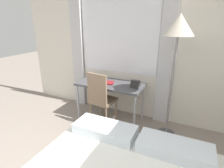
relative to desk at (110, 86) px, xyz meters
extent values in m
cube|color=silver|center=(0.34, 0.38, 0.69)|extent=(4.90, 0.05, 2.70)
cube|color=white|center=(0.00, 0.34, 0.94)|extent=(1.51, 0.01, 1.50)
cube|color=silver|center=(-0.89, 0.30, 0.64)|extent=(0.24, 0.06, 2.60)
cube|color=silver|center=(0.89, 0.30, 0.64)|extent=(0.24, 0.06, 2.60)
cube|color=#4C4C51|center=(0.00, 0.00, 0.04)|extent=(1.21, 0.58, 0.04)
cylinder|color=#B2B2B7|center=(-0.56, -0.25, -0.32)|extent=(0.04, 0.04, 0.68)
cylinder|color=#B2B2B7|center=(0.56, -0.25, -0.32)|extent=(0.04, 0.04, 0.68)
cylinder|color=#B2B2B7|center=(-0.56, 0.25, -0.32)|extent=(0.04, 0.04, 0.68)
cylinder|color=#B2B2B7|center=(0.56, 0.25, -0.32)|extent=(0.04, 0.04, 0.68)
cube|color=#8C7259|center=(-0.05, -0.19, -0.21)|extent=(0.45, 0.45, 0.05)
cube|color=#8C7259|center=(-0.07, -0.36, 0.07)|extent=(0.38, 0.08, 0.52)
cylinder|color=#8C7259|center=(-0.24, -0.33, -0.45)|extent=(0.03, 0.03, 0.42)
cylinder|color=#8C7259|center=(0.10, -0.37, -0.45)|extent=(0.03, 0.03, 0.42)
cylinder|color=#8C7259|center=(-0.20, 0.00, -0.45)|extent=(0.03, 0.03, 0.42)
cylinder|color=#8C7259|center=(0.14, -0.04, -0.45)|extent=(0.03, 0.03, 0.42)
cube|color=silver|center=(0.47, -1.13, -0.09)|extent=(0.74, 0.32, 0.12)
cube|color=silver|center=(1.26, -1.13, -0.09)|extent=(0.74, 0.32, 0.12)
cylinder|color=#4C4C51|center=(1.08, -0.08, -0.65)|extent=(0.28, 0.28, 0.03)
cylinder|color=gray|center=(1.08, -0.08, 0.16)|extent=(0.02, 0.02, 1.57)
cone|color=beige|center=(1.08, -0.08, 1.09)|extent=(0.42, 0.42, 0.30)
cube|color=#2D2D2D|center=(0.47, 0.04, 0.10)|extent=(0.13, 0.19, 0.08)
cube|color=#2D2D2D|center=(0.47, 0.04, 0.16)|extent=(0.15, 0.07, 0.02)
cube|color=maroon|center=(-0.07, -0.03, 0.07)|extent=(0.31, 0.26, 0.02)
cube|color=white|center=(-0.07, -0.03, 0.08)|extent=(0.29, 0.24, 0.01)
camera|label=1|loc=(1.30, -2.71, 1.13)|focal=28.00mm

